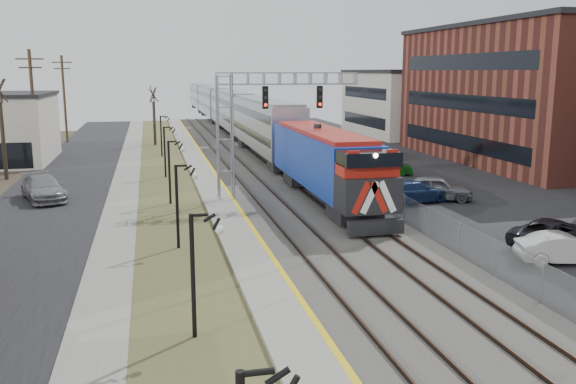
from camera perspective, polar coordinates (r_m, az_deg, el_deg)
name	(u,v)px	position (r m, az deg, el deg)	size (l,w,h in m)	color
street_west	(60,189)	(46.14, -20.60, 0.30)	(7.00, 120.00, 0.04)	black
sidewalk	(125,186)	(45.73, -15.01, 0.57)	(2.00, 120.00, 0.08)	gray
grass_median	(167,184)	(45.70, -11.25, 0.72)	(4.00, 120.00, 0.06)	#50522C
platform	(208,181)	(45.86, -7.51, 0.99)	(2.00, 120.00, 0.24)	gray
ballast_bed	(273,179)	(46.58, -1.38, 1.22)	(8.00, 120.00, 0.20)	#595651
parking_lot	(419,174)	(50.33, 12.14, 1.63)	(16.00, 120.00, 0.04)	black
platform_edge	(220,179)	(45.93, -6.42, 1.19)	(0.24, 120.00, 0.01)	gold
track_near	(248,178)	(46.20, -3.81, 1.33)	(1.58, 120.00, 0.15)	#2D2119
track_far	(292,176)	(46.87, 0.42, 1.50)	(1.58, 120.00, 0.15)	#2D2119
train	(228,111)	(83.94, -5.62, 7.58)	(3.00, 108.65, 5.33)	#1334A0
signal_gantry	(252,114)	(38.56, -3.40, 7.33)	(9.00, 1.07, 8.15)	gray
lampposts	(177,206)	(28.93, -10.35, -1.32)	(0.14, 62.14, 4.00)	black
fence	(326,168)	(47.46, 3.60, 2.24)	(0.04, 120.00, 1.60)	gray
bare_trees	(48,145)	(49.75, -21.56, 4.10)	(12.30, 42.30, 5.95)	#382D23
car_lot_b	(564,249)	(28.93, 24.41, -4.91)	(1.38, 3.96, 1.30)	silver
car_lot_c	(553,233)	(31.43, 23.56, -3.57)	(2.23, 4.84, 1.34)	black
car_lot_d	(413,192)	(39.18, 11.60, -0.01)	(2.00, 4.92, 1.43)	navy
car_lot_e	(437,189)	(40.30, 13.74, 0.30)	(1.84, 4.57, 1.56)	slate
car_lot_f	(388,167)	(49.36, 9.30, 2.28)	(1.36, 3.91, 1.29)	#0E480F
car_street_b	(43,189)	(42.24, -21.91, 0.29)	(2.18, 5.35, 1.55)	gray
car_lot_g	(347,149)	(60.50, 5.54, 4.01)	(1.37, 3.94, 1.30)	#A1220C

